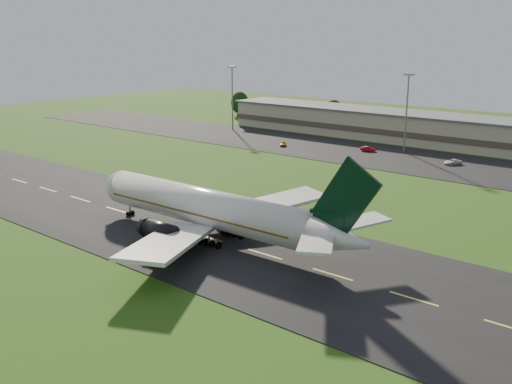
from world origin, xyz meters
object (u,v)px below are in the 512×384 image
Objects in this scene: light_mast_centre at (407,104)px; service_vehicle_c at (453,162)px; service_vehicle_a at (283,143)px; service_vehicle_b at (368,149)px; terminal at (435,130)px; light_mast_west at (232,90)px; airliner at (210,209)px.

light_mast_centre is 20.69m from service_vehicle_c.
service_vehicle_a reaches higher than service_vehicle_b.
light_mast_west is at bearing -165.24° from terminal.
airliner is 0.35× the size of terminal.
service_vehicle_b is at bearing -155.86° from service_vehicle_c.
service_vehicle_b is at bearing -5.31° from light_mast_west.
terminal is at bearing -37.77° from service_vehicle_b.
terminal is 7.13× the size of light_mast_west.
airliner is 2.52× the size of light_mast_centre.
light_mast_centre is (-1.40, -16.18, 8.75)m from terminal.
service_vehicle_c is at bearing 81.59° from airliner.
service_vehicle_a is (30.15, -12.92, -11.99)m from light_mast_west.
airliner is at bearing -50.25° from light_mast_west.
airliner is 80.65m from light_mast_centre.
airliner reaches higher than terminal.
terminal reaches higher than service_vehicle_a.
service_vehicle_a is at bearing -23.20° from light_mast_west.
service_vehicle_a is (-29.85, -12.92, -11.99)m from light_mast_centre.
light_mast_west and light_mast_centre have the same top height.
light_mast_centre is at bearing -174.52° from service_vehicle_c.
service_vehicle_a is (-36.36, 67.06, -3.91)m from airliner.
terminal is 23.20m from service_vehicle_b.
service_vehicle_a is 23.45m from service_vehicle_b.
light_mast_centre reaches higher than service_vehicle_b.
terminal is at bearing 91.63° from airliner.
service_vehicle_b is (22.02, 8.08, -0.01)m from service_vehicle_a.
terminal is at bearing 85.05° from light_mast_centre.
terminal is at bearing 150.09° from service_vehicle_c.
airliner is 76.38m from service_vehicle_a.
service_vehicle_c is at bearing -22.68° from light_mast_centre.
service_vehicle_b is at bearing 99.40° from airliner.
service_vehicle_c is at bearing -4.91° from light_mast_west.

